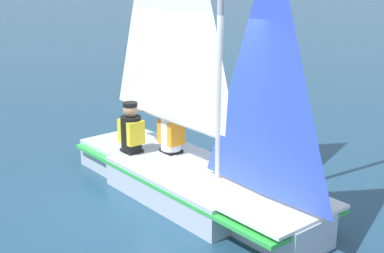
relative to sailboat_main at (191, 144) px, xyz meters
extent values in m
plane|color=navy|center=(0.02, 0.00, -0.76)|extent=(260.00, 260.00, 0.00)
cube|color=#B2BCCC|center=(0.02, 0.00, -0.55)|extent=(2.42, 1.54, 0.41)
cube|color=#B2BCCC|center=(1.64, 0.17, -0.55)|extent=(1.03, 0.82, 0.41)
cube|color=#B2BCCC|center=(-1.60, -0.16, -0.55)|extent=(1.07, 1.21, 0.41)
cube|color=green|center=(0.02, 0.00, -0.42)|extent=(4.21, 1.74, 0.05)
cube|color=silver|center=(1.16, 0.12, -0.32)|extent=(1.99, 1.40, 0.04)
cylinder|color=#B7B7BC|center=(-0.44, -0.04, 0.25)|extent=(1.97, 0.27, 0.07)
pyramid|color=blue|center=(1.32, 0.13, 1.22)|extent=(1.41, 0.19, 2.92)
cube|color=black|center=(-2.14, -0.22, -0.61)|extent=(0.08, 0.04, 0.29)
cube|color=black|center=(-0.72, 0.13, -0.53)|extent=(0.30, 0.27, 0.45)
cylinder|color=white|center=(-0.72, 0.13, -0.05)|extent=(0.33, 0.33, 0.50)
cube|color=orange|center=(-0.72, 0.13, -0.03)|extent=(0.36, 0.29, 0.35)
sphere|color=brown|center=(-0.72, 0.13, 0.30)|extent=(0.22, 0.22, 0.22)
cylinder|color=blue|center=(-0.72, 0.13, 0.38)|extent=(0.23, 0.23, 0.06)
cube|color=black|center=(-1.05, -0.35, -0.53)|extent=(0.30, 0.27, 0.45)
cylinder|color=black|center=(-1.05, -0.35, -0.05)|extent=(0.33, 0.33, 0.50)
cube|color=yellow|center=(-1.05, -0.35, -0.03)|extent=(0.36, 0.29, 0.35)
sphere|color=#A87A56|center=(-1.05, -0.35, 0.30)|extent=(0.22, 0.22, 0.22)
cylinder|color=black|center=(-1.05, -0.35, 0.38)|extent=(0.23, 0.23, 0.06)
camera|label=1|loc=(5.63, -3.77, 2.31)|focal=50.00mm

